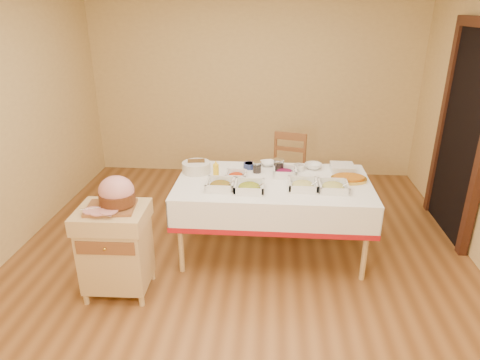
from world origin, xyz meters
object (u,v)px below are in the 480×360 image
object	(u,v)px
mustard_bottle	(216,170)
bread_basket	(196,167)
ham_on_board	(116,195)
preserve_jar_right	(279,166)
butcher_cart	(116,246)
plate_stack	(342,168)
dining_chair	(287,172)
brass_platter	(349,179)
preserve_jar_left	(257,168)
dining_table	(273,197)

from	to	relation	value
mustard_bottle	bread_basket	distance (m)	0.26
ham_on_board	preserve_jar_right	size ratio (longest dim) A/B	2.98
butcher_cart	plate_stack	world-z (taller)	plate_stack
ham_on_board	dining_chair	bearing A→B (deg)	50.33
ham_on_board	mustard_bottle	size ratio (longest dim) A/B	2.31
brass_platter	bread_basket	bearing A→B (deg)	175.62
butcher_cart	preserve_jar_right	bearing A→B (deg)	36.52
bread_basket	preserve_jar_right	bearing A→B (deg)	4.34
butcher_cart	dining_chair	size ratio (longest dim) A/B	0.86
preserve_jar_left	bread_basket	size ratio (longest dim) A/B	0.40
preserve_jar_right	ham_on_board	bearing A→B (deg)	-143.53
dining_table	brass_platter	distance (m)	0.74
preserve_jar_left	brass_platter	bearing A→B (deg)	-9.62
butcher_cart	ham_on_board	xyz separation A→B (m)	(0.04, 0.03, 0.45)
preserve_jar_left	preserve_jar_right	distance (m)	0.21
ham_on_board	bread_basket	world-z (taller)	ham_on_board
brass_platter	butcher_cart	bearing A→B (deg)	-157.76
ham_on_board	mustard_bottle	xyz separation A→B (m)	(0.70, 0.75, -0.06)
butcher_cart	plate_stack	bearing A→B (deg)	28.44
preserve_jar_left	mustard_bottle	world-z (taller)	mustard_bottle
mustard_bottle	plate_stack	size ratio (longest dim) A/B	0.78
preserve_jar_left	bread_basket	xyz separation A→B (m)	(-0.60, -0.04, 0.00)
mustard_bottle	bread_basket	bearing A→B (deg)	145.85
ham_on_board	dining_table	bearing A→B (deg)	30.00
dining_table	butcher_cart	world-z (taller)	butcher_cart
ham_on_board	bread_basket	distance (m)	1.03
ham_on_board	preserve_jar_left	world-z (taller)	ham_on_board
brass_platter	mustard_bottle	bearing A→B (deg)	-178.52
dining_table	bread_basket	distance (m)	0.81
preserve_jar_left	preserve_jar_right	bearing A→B (deg)	7.01
dining_chair	preserve_jar_right	bearing A→B (deg)	-98.46
plate_stack	ham_on_board	bearing A→B (deg)	-151.79
preserve_jar_right	plate_stack	size ratio (longest dim) A/B	0.61
mustard_bottle	dining_table	bearing A→B (deg)	-3.35
dining_table	bread_basket	world-z (taller)	bread_basket
ham_on_board	preserve_jar_left	size ratio (longest dim) A/B	3.63
butcher_cart	preserve_jar_right	world-z (taller)	preserve_jar_right
plate_stack	brass_platter	world-z (taller)	plate_stack
butcher_cart	mustard_bottle	size ratio (longest dim) A/B	4.51
dining_chair	mustard_bottle	bearing A→B (deg)	-126.76
preserve_jar_right	mustard_bottle	bearing A→B (deg)	-160.89
bread_basket	brass_platter	size ratio (longest dim) A/B	0.83
butcher_cart	preserve_jar_right	distance (m)	1.71
dining_table	preserve_jar_right	xyz separation A→B (m)	(0.05, 0.24, 0.22)
dining_chair	mustard_bottle	size ratio (longest dim) A/B	5.26
ham_on_board	butcher_cart	bearing A→B (deg)	-141.88
dining_chair	plate_stack	size ratio (longest dim) A/B	4.11
dining_chair	brass_platter	xyz separation A→B (m)	(0.55, -0.91, 0.31)
ham_on_board	brass_platter	bearing A→B (deg)	21.85
dining_table	preserve_jar_left	world-z (taller)	preserve_jar_left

